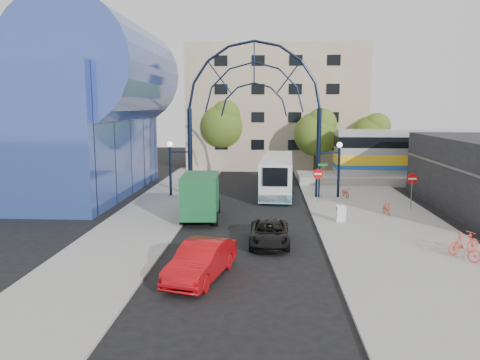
# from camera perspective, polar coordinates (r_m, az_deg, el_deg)

# --- Properties ---
(ground) EXTENTS (120.00, 120.00, 0.00)m
(ground) POSITION_cam_1_polar(r_m,az_deg,el_deg) (23.40, 0.61, -8.74)
(ground) COLOR black
(ground) RESTS_ON ground
(sidewalk_east) EXTENTS (8.00, 56.00, 0.12)m
(sidewalk_east) POSITION_cam_1_polar(r_m,az_deg,el_deg) (28.07, 17.66, -6.03)
(sidewalk_east) COLOR gray
(sidewalk_east) RESTS_ON ground
(plaza_west) EXTENTS (5.00, 50.00, 0.12)m
(plaza_west) POSITION_cam_1_polar(r_m,az_deg,el_deg) (30.10, -11.32, -4.78)
(plaza_west) COLOR gray
(plaza_west) RESTS_ON ground
(gateway_arch) EXTENTS (13.64, 0.44, 12.10)m
(gateway_arch) POSITION_cam_1_polar(r_m,az_deg,el_deg) (36.32, 1.72, 11.21)
(gateway_arch) COLOR black
(gateway_arch) RESTS_ON ground
(stop_sign) EXTENTS (0.80, 0.07, 2.50)m
(stop_sign) POSITION_cam_1_polar(r_m,az_deg,el_deg) (34.85, 9.49, 0.36)
(stop_sign) COLOR slate
(stop_sign) RESTS_ON sidewalk_east
(do_not_enter_sign) EXTENTS (0.76, 0.07, 2.48)m
(do_not_enter_sign) POSITION_cam_1_polar(r_m,az_deg,el_deg) (34.15, 20.24, -0.27)
(do_not_enter_sign) COLOR slate
(do_not_enter_sign) RESTS_ON sidewalk_east
(street_name_sign) EXTENTS (0.70, 0.70, 2.80)m
(street_name_sign) POSITION_cam_1_polar(r_m,az_deg,el_deg) (35.47, 10.03, 0.72)
(street_name_sign) COLOR slate
(street_name_sign) RESTS_ON sidewalk_east
(sandwich_board) EXTENTS (0.55, 0.61, 0.99)m
(sandwich_board) POSITION_cam_1_polar(r_m,az_deg,el_deg) (29.31, 12.22, -3.82)
(sandwich_board) COLOR white
(sandwich_board) RESTS_ON sidewalk_east
(transit_hall) EXTENTS (16.50, 18.00, 14.50)m
(transit_hall) POSITION_cam_1_polar(r_m,az_deg,el_deg) (40.71, -20.53, 7.79)
(transit_hall) COLOR #344DA0
(transit_hall) RESTS_ON ground
(apartment_block) EXTENTS (20.00, 12.10, 14.00)m
(apartment_block) POSITION_cam_1_polar(r_m,az_deg,el_deg) (57.25, 4.36, 8.78)
(apartment_block) COLOR tan
(apartment_block) RESTS_ON ground
(train_platform) EXTENTS (32.00, 5.00, 0.80)m
(train_platform) POSITION_cam_1_polar(r_m,az_deg,el_deg) (48.62, 26.26, 0.06)
(train_platform) COLOR gray
(train_platform) RESTS_ON ground
(train_car) EXTENTS (25.10, 3.05, 4.20)m
(train_car) POSITION_cam_1_polar(r_m,az_deg,el_deg) (48.34, 26.46, 2.99)
(train_car) COLOR #B7B7BC
(train_car) RESTS_ON train_platform
(tree_north_a) EXTENTS (4.48, 4.48, 7.00)m
(tree_north_a) POSITION_cam_1_polar(r_m,az_deg,el_deg) (48.53, 9.40, 5.84)
(tree_north_a) COLOR #382314
(tree_north_a) RESTS_ON ground
(tree_north_b) EXTENTS (5.12, 5.12, 8.00)m
(tree_north_b) POSITION_cam_1_polar(r_m,az_deg,el_deg) (52.47, -2.05, 6.89)
(tree_north_b) COLOR #382314
(tree_north_b) RESTS_ON ground
(tree_north_c) EXTENTS (4.16, 4.16, 6.50)m
(tree_north_c) POSITION_cam_1_polar(r_m,az_deg,el_deg) (51.48, 15.84, 5.42)
(tree_north_c) COLOR #382314
(tree_north_c) RESTS_ON ground
(city_bus) EXTENTS (3.00, 11.11, 3.02)m
(city_bus) POSITION_cam_1_polar(r_m,az_deg,el_deg) (38.85, 4.56, 0.71)
(city_bus) COLOR silver
(city_bus) RESTS_ON ground
(green_truck) EXTENTS (2.56, 5.96, 2.94)m
(green_truck) POSITION_cam_1_polar(r_m,az_deg,el_deg) (29.90, -4.76, -1.97)
(green_truck) COLOR black
(green_truck) RESTS_ON ground
(black_suv) EXTENTS (2.03, 4.38, 1.22)m
(black_suv) POSITION_cam_1_polar(r_m,az_deg,el_deg) (24.47, 3.61, -6.48)
(black_suv) COLOR black
(black_suv) RESTS_ON ground
(red_sedan) EXTENTS (2.73, 4.95, 1.54)m
(red_sedan) POSITION_cam_1_polar(r_m,az_deg,el_deg) (19.76, -4.78, -9.77)
(red_sedan) COLOR #A60A0E
(red_sedan) RESTS_ON ground
(bike_near_a) EXTENTS (0.79, 1.59, 0.80)m
(bike_near_a) POSITION_cam_1_polar(r_m,az_deg,el_deg) (37.37, 12.75, -1.45)
(bike_near_a) COLOR #CC4228
(bike_near_a) RESTS_ON sidewalk_east
(bike_near_b) EXTENTS (0.56, 1.52, 0.89)m
(bike_near_b) POSITION_cam_1_polar(r_m,az_deg,el_deg) (32.16, 17.45, -3.22)
(bike_near_b) COLOR #EC4F2F
(bike_near_b) RESTS_ON sidewalk_east
(bike_far_b) EXTENTS (1.91, 1.23, 1.12)m
(bike_far_b) POSITION_cam_1_polar(r_m,az_deg,el_deg) (24.88, 25.62, -6.93)
(bike_far_b) COLOR red
(bike_far_b) RESTS_ON sidewalk_east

